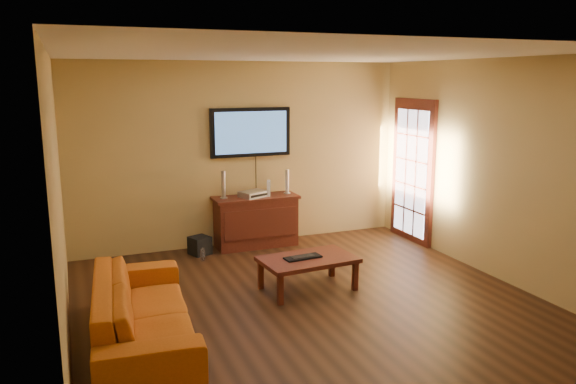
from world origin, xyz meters
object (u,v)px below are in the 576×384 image
speaker_left (223,186)px  speaker_right (287,182)px  sofa (142,301)px  game_console (269,188)px  television (251,132)px  keyboard (303,257)px  bottle (203,254)px  coffee_table (308,262)px  av_receiver (253,194)px  subwoofer (200,245)px  media_console (256,221)px

speaker_left → speaker_right: size_ratio=1.09×
sofa → game_console: size_ratio=9.78×
television → keyboard: 2.45m
sofa → bottle: 2.49m
coffee_table → game_console: size_ratio=5.10×
coffee_table → game_console: (0.19, 1.88, 0.52)m
bottle → av_receiver: bearing=23.2°
keyboard → television: bearing=88.5°
sofa → av_receiver: size_ratio=5.77×
bottle → speaker_left: bearing=44.7°
television → bottle: 1.92m
television → subwoofer: 1.80m
speaker_left → media_console: bearing=-4.9°
coffee_table → keyboard: bearing=178.1°
speaker_left → game_console: bearing=-5.0°
media_console → speaker_right: 0.74m
game_console → subwoofer: 1.30m
av_receiver → subwoofer: av_receiver is taller
speaker_left → sofa: bearing=-119.7°
coffee_table → subwoofer: size_ratio=4.47×
av_receiver → game_console: (0.24, -0.00, 0.07)m
media_console → keyboard: (-0.06, -1.89, 0.02)m
coffee_table → speaker_left: (-0.48, 1.94, 0.59)m
speaker_right → game_console: bearing=-172.3°
sofa → av_receiver: 3.26m
television → subwoofer: television is taller
television → sofa: 3.65m
coffee_table → bottle: 1.78m
speaker_left → game_console: size_ratio=1.79×
game_console → subwoofer: bearing=-153.8°
coffee_table → av_receiver: (-0.05, 1.88, 0.45)m
coffee_table → speaker_left: size_ratio=2.86×
sofa → bottle: sofa is taller
game_console → bottle: bearing=-139.1°
television → coffee_table: size_ratio=1.06×
media_console → television: bearing=90.0°
sofa → bottle: bearing=-21.6°
coffee_table → sofa: 2.11m
speaker_right → coffee_table: bearing=-104.5°
keyboard → media_console: bearing=88.3°
television → speaker_left: 0.89m
sofa → av_receiver: sofa is taller
television → media_console: bearing=-90.0°
media_console → game_console: size_ratio=5.58×
sofa → subwoofer: size_ratio=8.57×
game_console → sofa: bearing=-107.6°
game_console → subwoofer: game_console is taller
bottle → keyboard: bearing=-60.8°
sofa → speaker_right: 3.65m
subwoofer → sofa: bearing=-135.6°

